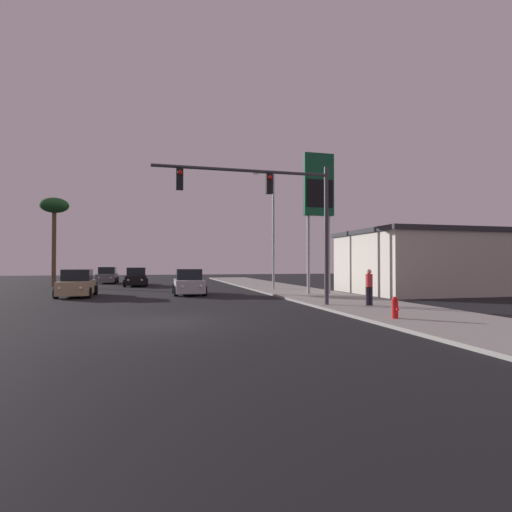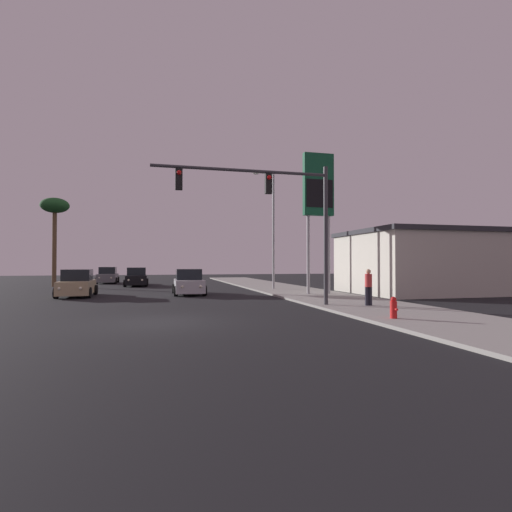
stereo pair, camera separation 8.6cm
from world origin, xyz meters
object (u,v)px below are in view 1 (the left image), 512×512
at_px(car_silver, 189,283).
at_px(street_lamp, 272,223).
at_px(car_grey, 107,276).
at_px(traffic_light_mast, 278,204).
at_px(palm_tree_mid, 54,210).
at_px(car_black, 136,278).
at_px(pedestrian_on_sidewalk, 369,285).
at_px(gas_station_sign, 318,192).
at_px(fire_hydrant, 395,308).
at_px(car_tan, 77,284).

bearing_deg(car_silver, street_lamp, -157.50).
xyz_separation_m(car_grey, street_lamp, (13.44, -14.55, 4.36)).
bearing_deg(traffic_light_mast, palm_tree_mid, 123.93).
bearing_deg(car_black, car_grey, -63.84).
distance_m(traffic_light_mast, palm_tree_mid, 25.28).
bearing_deg(pedestrian_on_sidewalk, gas_station_sign, 85.13).
bearing_deg(fire_hydrant, street_lamp, 88.34).
relative_size(car_tan, fire_hydrant, 5.71).
xyz_separation_m(gas_station_sign, fire_hydrant, (-1.99, -11.33, -6.13)).
relative_size(car_black, street_lamp, 0.48).
distance_m(car_grey, fire_hydrant, 33.95).
relative_size(car_silver, palm_tree_mid, 0.55).
bearing_deg(car_silver, traffic_light_mast, 110.25).
bearing_deg(street_lamp, pedestrian_on_sidewalk, -86.03).
height_order(car_grey, street_lamp, street_lamp).
distance_m(traffic_light_mast, fire_hydrant, 7.09).
bearing_deg(car_grey, car_black, 116.96).
distance_m(car_silver, fire_hydrant, 15.46).
relative_size(car_black, pedestrian_on_sidewalk, 2.59).
bearing_deg(traffic_light_mast, car_black, 109.21).
distance_m(traffic_light_mast, street_lamp, 12.31).
distance_m(street_lamp, pedestrian_on_sidewalk, 13.41).
bearing_deg(pedestrian_on_sidewalk, street_lamp, 93.97).
distance_m(car_silver, car_tan, 6.85).
bearing_deg(car_grey, fire_hydrant, 112.00).
distance_m(car_silver, palm_tree_mid, 16.95).
height_order(car_silver, palm_tree_mid, palm_tree_mid).
bearing_deg(fire_hydrant, pedestrian_on_sidewalk, 71.44).
relative_size(car_black, palm_tree_mid, 0.55).
relative_size(car_black, car_tan, 1.00).
xyz_separation_m(car_grey, traffic_light_mast, (10.23, -26.43, 4.01)).
relative_size(car_silver, car_grey, 1.00).
distance_m(car_black, gas_station_sign, 19.23).
relative_size(street_lamp, fire_hydrant, 11.84).
distance_m(car_tan, traffic_light_mast, 14.33).
relative_size(car_black, traffic_light_mast, 0.53).
height_order(fire_hydrant, palm_tree_mid, palm_tree_mid).
height_order(car_tan, traffic_light_mast, traffic_light_mast).
height_order(car_grey, car_tan, same).
bearing_deg(car_silver, palm_tree_mid, -46.38).
relative_size(car_black, car_grey, 1.00).
bearing_deg(car_tan, traffic_light_mast, 135.61).
bearing_deg(gas_station_sign, car_black, 130.13).
height_order(car_silver, traffic_light_mast, traffic_light_mast).
bearing_deg(gas_station_sign, car_tan, 168.82).
distance_m(traffic_light_mast, gas_station_sign, 8.13).
xyz_separation_m(car_silver, fire_hydrant, (6.00, -14.24, -0.27)).
xyz_separation_m(street_lamp, gas_station_sign, (1.50, -5.51, 1.50)).
height_order(car_tan, street_lamp, street_lamp).
height_order(traffic_light_mast, palm_tree_mid, palm_tree_mid).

